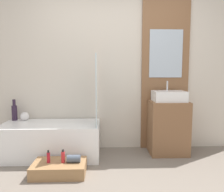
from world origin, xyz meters
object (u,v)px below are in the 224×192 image
vase_tall_dark (14,112)px  vase_round_light (25,116)px  wooden_step_bench (59,168)px  bottle_soap_primary (48,157)px  bathtub (51,140)px  bottle_soap_secondary (63,157)px  sink (169,96)px

vase_tall_dark → vase_round_light: 0.18m
wooden_step_bench → vase_round_light: (-0.67, 0.78, 0.48)m
vase_round_light → bottle_soap_primary: (0.55, -0.78, -0.34)m
bathtub → vase_round_light: vase_round_light is taller
bottle_soap_secondary → vase_round_light: bearing=132.8°
vase_round_light → wooden_step_bench: bearing=-49.2°
bottle_soap_secondary → sink: bearing=24.1°
sink → wooden_step_bench: bearing=-156.6°
bottle_soap_secondary → bathtub: bearing=115.9°
sink → vase_tall_dark: 2.37m
bathtub → wooden_step_bench: 0.64m
bathtub → vase_round_light: (-0.45, 0.21, 0.31)m
bathtub → vase_tall_dark: vase_tall_dark is taller
wooden_step_bench → bathtub: bearing=111.9°
sink → vase_round_light: size_ratio=3.61×
wooden_step_bench → vase_round_light: bearing=130.8°
wooden_step_bench → vase_round_light: vase_round_light is taller
vase_tall_dark → bathtub: bearing=-21.3°
wooden_step_bench → bottle_soap_secondary: (0.05, 0.00, 0.14)m
vase_round_light → bottle_soap_primary: bearing=-55.0°
bathtub → wooden_step_bench: bathtub is taller
vase_round_light → bathtub: bearing=-25.5°
vase_round_light → bottle_soap_secondary: (0.72, -0.78, -0.34)m
vase_round_light → bottle_soap_secondary: size_ratio=0.81×
wooden_step_bench → vase_tall_dark: 1.29m
bathtub → sink: bearing=2.9°
wooden_step_bench → bottle_soap_secondary: size_ratio=4.01×
sink → bottle_soap_secondary: bearing=-155.9°
vase_round_light → vase_tall_dark: bearing=171.5°
bathtub → vase_round_light: 0.58m
vase_tall_dark → bottle_soap_secondary: (0.89, -0.80, -0.41)m
sink → vase_tall_dark: (-2.35, 0.15, -0.25)m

